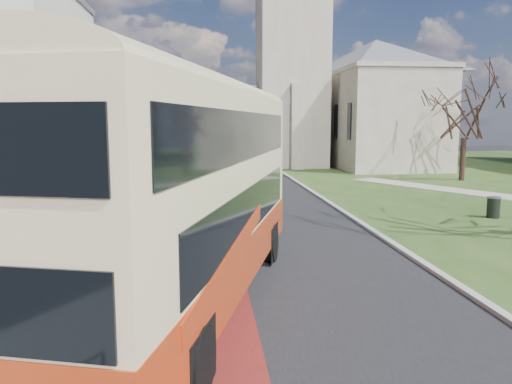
{
  "coord_description": "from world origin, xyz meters",
  "views": [
    {
      "loc": [
        -0.54,
        -11.82,
        4.37
      ],
      "look_at": [
        1.17,
        5.18,
        2.0
      ],
      "focal_mm": 35.0,
      "sensor_mm": 36.0,
      "label": 1
    }
  ],
  "objects": [
    {
      "name": "ground",
      "position": [
        0.0,
        0.0,
        0.0
      ],
      "size": [
        160.0,
        160.0,
        0.0
      ],
      "primitive_type": "plane",
      "color": "black",
      "rests_on": "ground"
    },
    {
      "name": "road_carriageway",
      "position": [
        1.5,
        20.0,
        0.01
      ],
      "size": [
        9.0,
        120.0,
        0.01
      ],
      "primitive_type": "cube",
      "color": "black",
      "rests_on": "ground"
    },
    {
      "name": "bus_lane",
      "position": [
        -1.2,
        20.0,
        0.01
      ],
      "size": [
        3.4,
        120.0,
        0.01
      ],
      "primitive_type": "cube",
      "color": "#591414",
      "rests_on": "ground"
    },
    {
      "name": "pavement_west",
      "position": [
        -5.0,
        20.0,
        0.06
      ],
      "size": [
        4.0,
        120.0,
        0.12
      ],
      "primitive_type": "cube",
      "color": "gray",
      "rests_on": "ground"
    },
    {
      "name": "kerb_west",
      "position": [
        -3.0,
        20.0,
        0.07
      ],
      "size": [
        0.25,
        120.0,
        0.13
      ],
      "primitive_type": "cube",
      "color": "#999993",
      "rests_on": "ground"
    },
    {
      "name": "kerb_east",
      "position": [
        6.1,
        22.0,
        0.07
      ],
      "size": [
        0.25,
        80.0,
        0.13
      ],
      "primitive_type": "cube",
      "color": "#999993",
      "rests_on": "ground"
    },
    {
      "name": "pedestrian_railing",
      "position": [
        -2.95,
        4.0,
        0.55
      ],
      "size": [
        0.07,
        24.0,
        1.12
      ],
      "color": "#0C3717",
      "rests_on": "ground"
    },
    {
      "name": "gothic_church",
      "position": [
        12.56,
        38.0,
        13.13
      ],
      "size": [
        16.38,
        18.0,
        40.0
      ],
      "color": "gray",
      "rests_on": "ground"
    },
    {
      "name": "street_block_far",
      "position": [
        -14.0,
        38.0,
        5.76
      ],
      "size": [
        10.3,
        16.3,
        11.5
      ],
      "color": "beige",
      "rests_on": "ground"
    },
    {
      "name": "streetlamp",
      "position": [
        -4.35,
        18.0,
        4.59
      ],
      "size": [
        2.13,
        0.18,
        8.0
      ],
      "color": "gray",
      "rests_on": "pavement_west"
    },
    {
      "name": "bus",
      "position": [
        -0.99,
        -0.26,
        3.01
      ],
      "size": [
        6.26,
        12.94,
        5.28
      ],
      "rotation": [
        0.0,
        0.0,
        -0.28
      ],
      "color": "#AD3110",
      "rests_on": "ground"
    },
    {
      "name": "winter_tree_far",
      "position": [
        18.78,
        24.06,
        5.74
      ],
      "size": [
        7.41,
        7.41,
        8.23
      ],
      "rotation": [
        0.0,
        0.0,
        -0.43
      ],
      "color": "black",
      "rests_on": "grass_green"
    },
    {
      "name": "litter_bin",
      "position": [
        12.57,
        9.53,
        0.53
      ],
      "size": [
        0.65,
        0.65,
        0.98
      ],
      "rotation": [
        0.0,
        0.0,
        -0.06
      ],
      "color": "black",
      "rests_on": "grass_green"
    }
  ]
}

